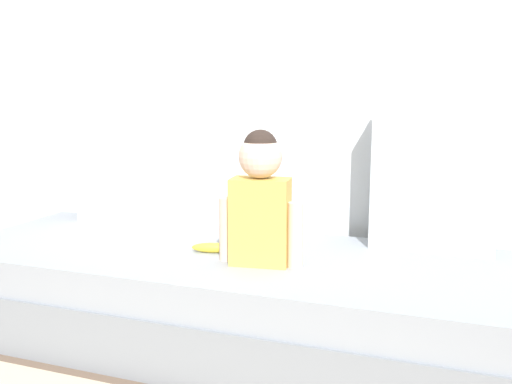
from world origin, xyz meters
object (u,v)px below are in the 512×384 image
Objects in this scene: couch at (244,299)px; banana at (213,248)px; throw_pillow_left at (136,166)px; throw_pillow_right at (434,176)px; toddler at (260,198)px.

banana is at bearing -169.52° from couch.
banana is (0.56, -0.35, -0.26)m from throw_pillow_left.
throw_pillow_right is 0.72m from toddler.
throw_pillow_right is (1.37, 0.00, 0.02)m from throw_pillow_left.
throw_pillow_right reaches higher than banana.
couch is 4.23× the size of throw_pillow_left.
couch is at bearing -25.97° from throw_pillow_left.
banana is (-0.80, -0.35, -0.28)m from throw_pillow_right.
throw_pillow_right is at bearing 36.45° from toddler.
throw_pillow_right is 1.21× the size of toddler.
couch is 0.90m from throw_pillow_right.
couch is 0.89m from throw_pillow_left.
throw_pillow_left is at bearing 154.03° from couch.
banana is at bearing -32.28° from throw_pillow_left.
throw_pillow_left reaches higher than toddler.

